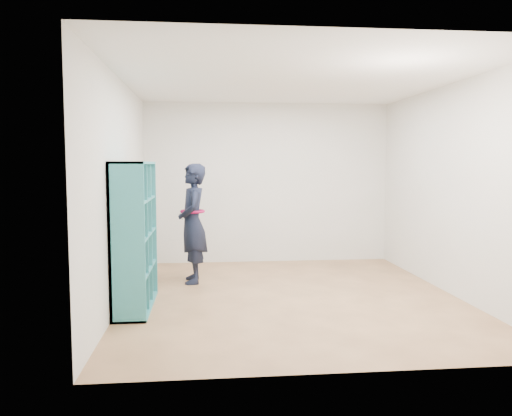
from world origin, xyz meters
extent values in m
plane|color=brown|center=(0.00, 0.00, 0.00)|extent=(4.50, 4.50, 0.00)
plane|color=white|center=(0.00, 0.00, 2.60)|extent=(4.50, 4.50, 0.00)
cube|color=silver|center=(-2.00, 0.00, 1.30)|extent=(0.02, 4.50, 2.60)
cube|color=silver|center=(2.00, 0.00, 1.30)|extent=(0.02, 4.50, 2.60)
cube|color=silver|center=(0.00, 2.25, 1.30)|extent=(4.00, 0.02, 2.60)
cube|color=silver|center=(0.00, -2.25, 1.30)|extent=(4.00, 0.02, 2.60)
cube|color=teal|center=(-1.81, -0.86, 0.82)|extent=(0.36, 0.03, 1.64)
cube|color=teal|center=(-1.81, 0.35, 0.82)|extent=(0.36, 0.03, 1.64)
cube|color=teal|center=(-1.81, -0.25, 0.01)|extent=(0.36, 1.23, 0.03)
cube|color=teal|center=(-1.81, -0.25, 1.62)|extent=(0.36, 1.23, 0.03)
cube|color=teal|center=(-1.98, -0.25, 0.82)|extent=(0.03, 1.23, 1.64)
cube|color=teal|center=(-1.81, -0.45, 0.82)|extent=(0.33, 0.03, 1.59)
cube|color=teal|center=(-1.81, -0.06, 0.82)|extent=(0.33, 0.03, 1.59)
cube|color=teal|center=(-1.81, -0.25, 0.42)|extent=(0.33, 1.18, 0.03)
cube|color=teal|center=(-1.81, -0.25, 0.82)|extent=(0.33, 1.18, 0.03)
cube|color=teal|center=(-1.81, -0.25, 1.22)|extent=(0.33, 1.18, 0.03)
cube|color=beige|center=(-1.79, -0.65, 0.07)|extent=(0.23, 0.14, 0.06)
cube|color=black|center=(-1.78, -0.71, 0.55)|extent=(0.18, 0.16, 0.23)
cube|color=maroon|center=(-1.78, -0.71, 0.95)|extent=(0.18, 0.16, 0.24)
cube|color=silver|center=(-1.79, -0.65, 1.26)|extent=(0.23, 0.14, 0.06)
cube|color=navy|center=(-1.78, -0.32, 0.18)|extent=(0.18, 0.16, 0.29)
cube|color=brown|center=(-1.78, -0.32, 0.57)|extent=(0.18, 0.16, 0.27)
cube|color=#BFB28C|center=(-1.79, -0.26, 0.86)|extent=(0.23, 0.14, 0.06)
cube|color=#26594C|center=(-1.78, -0.32, 1.38)|extent=(0.18, 0.16, 0.29)
cube|color=beige|center=(-1.78, 0.08, 0.19)|extent=(0.18, 0.16, 0.30)
cube|color=black|center=(-1.79, 0.13, 0.46)|extent=(0.23, 0.14, 0.06)
cube|color=maroon|center=(-1.78, 0.08, 0.94)|extent=(0.18, 0.16, 0.22)
cube|color=silver|center=(-1.78, 0.08, 1.34)|extent=(0.18, 0.16, 0.22)
imported|color=black|center=(-1.20, 0.88, 0.81)|extent=(0.43, 0.62, 1.62)
torus|color=#9E0C41|center=(-1.20, 0.88, 0.97)|extent=(0.36, 0.36, 0.04)
cube|color=silver|center=(-1.34, 0.94, 0.92)|extent=(0.02, 0.09, 0.13)
cube|color=black|center=(-1.34, 0.94, 0.92)|extent=(0.02, 0.08, 0.12)
camera|label=1|loc=(-1.03, -5.88, 1.61)|focal=35.00mm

